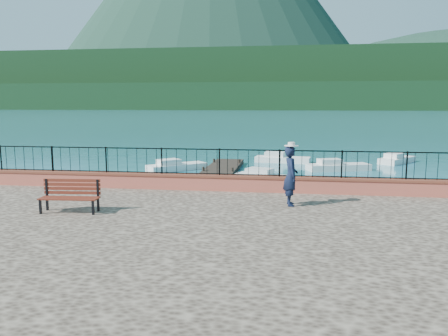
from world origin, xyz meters
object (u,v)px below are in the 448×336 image
(park_bench, at_px, (70,203))
(boat_1, at_px, (269,176))
(boat_0, at_px, (181,182))
(person, at_px, (291,176))
(boat_4, at_px, (283,157))
(boat_5, at_px, (397,158))
(boat_2, at_px, (338,164))
(boat_3, at_px, (177,164))

(park_bench, distance_m, boat_1, 13.50)
(boat_1, bearing_deg, boat_0, -127.76)
(person, bearing_deg, boat_0, 26.34)
(park_bench, bearing_deg, boat_1, 61.93)
(person, relative_size, boat_0, 0.43)
(park_bench, xyz_separation_m, person, (6.48, 1.84, 0.65))
(park_bench, bearing_deg, boat_4, 69.55)
(boat_1, relative_size, boat_5, 1.11)
(park_bench, xyz_separation_m, boat_0, (1.00, 9.62, -1.09))
(boat_0, bearing_deg, boat_2, 9.08)
(park_bench, height_order, boat_4, park_bench)
(person, xyz_separation_m, boat_5, (8.04, 20.08, -1.75))
(boat_0, relative_size, boat_5, 1.22)
(boat_0, bearing_deg, boat_3, 72.82)
(boat_1, height_order, boat_4, same)
(park_bench, relative_size, person, 0.94)
(boat_0, xyz_separation_m, boat_2, (8.77, 7.97, 0.00))
(park_bench, height_order, boat_5, park_bench)
(boat_1, bearing_deg, boat_2, 71.03)
(person, height_order, boat_3, person)
(boat_3, relative_size, boat_4, 0.98)
(person, xyz_separation_m, boat_4, (-0.43, 19.20, -1.75))
(boat_0, distance_m, boat_1, 5.16)
(person, bearing_deg, boat_4, -7.57)
(person, relative_size, boat_2, 0.46)
(park_bench, relative_size, boat_1, 0.45)
(boat_5, bearing_deg, boat_0, 170.78)
(park_bench, bearing_deg, person, 11.46)
(boat_0, xyz_separation_m, boat_1, (4.40, 2.70, 0.00))
(boat_2, relative_size, boat_3, 1.04)
(person, xyz_separation_m, boat_3, (-7.35, 14.28, -1.75))
(boat_1, height_order, boat_2, same)
(boat_1, bearing_deg, person, -63.39)
(boat_1, relative_size, boat_2, 0.95)
(person, bearing_deg, boat_2, -20.64)
(boat_3, bearing_deg, park_bench, -128.27)
(person, bearing_deg, boat_5, -30.66)
(boat_4, distance_m, boat_5, 8.51)
(boat_2, bearing_deg, boat_5, 23.88)
(boat_1, xyz_separation_m, boat_3, (-6.26, 3.80, 0.00))
(boat_1, bearing_deg, boat_3, 169.48)
(boat_3, distance_m, boat_5, 16.44)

